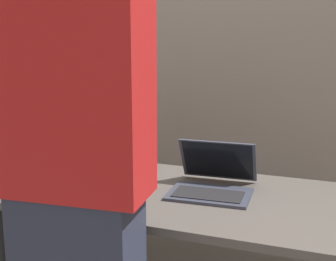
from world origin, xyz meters
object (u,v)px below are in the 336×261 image
laptop (213,181)px  beer_bottle_amber (103,141)px  person_figure (76,189)px  beer_bottle_green (138,143)px  beer_bottle_dark (112,152)px

laptop → beer_bottle_amber: size_ratio=1.10×
beer_bottle_amber → person_figure: (0.32, -0.75, 0.04)m
beer_bottle_green → beer_bottle_dark: size_ratio=1.12×
beer_bottle_green → person_figure: 0.78m
laptop → beer_bottle_amber: 0.62m
beer_bottle_green → beer_bottle_dark: beer_bottle_green is taller
beer_bottle_dark → person_figure: 0.66m
beer_bottle_amber → beer_bottle_green: bearing=6.1°
laptop → beer_bottle_dark: 0.49m
beer_bottle_green → beer_bottle_amber: bearing=-173.9°
laptop → beer_bottle_green: 0.46m
beer_bottle_amber → person_figure: person_figure is taller
beer_bottle_green → person_figure: bearing=-79.6°
laptop → beer_bottle_dark: size_ratio=1.23×
laptop → person_figure: (-0.28, -0.58, 0.12)m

